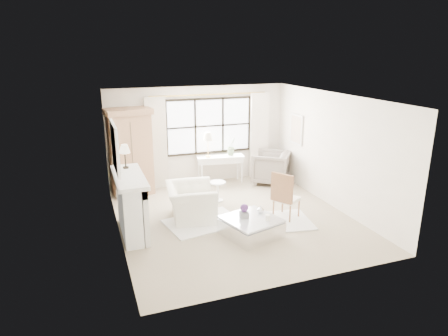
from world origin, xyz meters
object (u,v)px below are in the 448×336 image
Objects in this scene: club_armchair at (191,202)px; console_table at (220,169)px; coffee_table at (251,227)px; armoire at (131,152)px.

console_table is at bearing -25.85° from club_armchair.
console_table is 2.52m from club_armchair.
club_armchair reaches higher than coffee_table.
armoire is 1.89× the size of club_armchair.
club_armchair is (1.01, -2.05, -0.75)m from armoire.
club_armchair is at bearing -115.60° from console_table.
armoire is 3.95m from coffee_table.
armoire is 2.54m from console_table.
armoire is 1.66× the size of console_table.
club_armchair is 0.96× the size of coffee_table.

